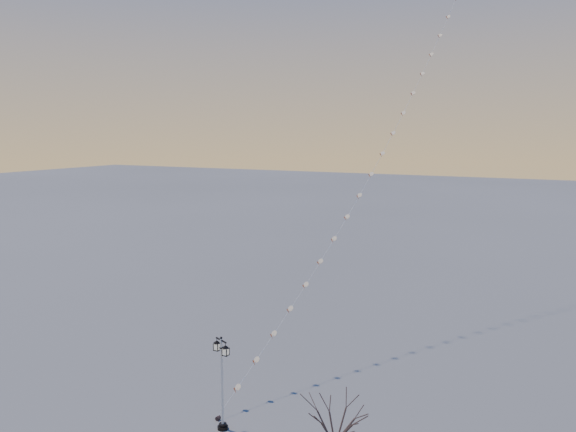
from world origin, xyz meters
The scene contains 4 objects.
ground centered at (0.00, 0.00, 0.00)m, with size 300.00×300.00×0.00m, color slate.
street_lamp centered at (-0.07, 0.13, 2.39)m, with size 1.03×0.68×4.31m.
bare_tree centered at (5.92, -1.45, 2.48)m, with size 2.15×2.15×3.57m.
kite_train centered at (3.40, 19.76, 19.73)m, with size 8.76×38.79×39.66m.
Camera 1 is at (12.74, -19.03, 13.11)m, focal length 34.39 mm.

